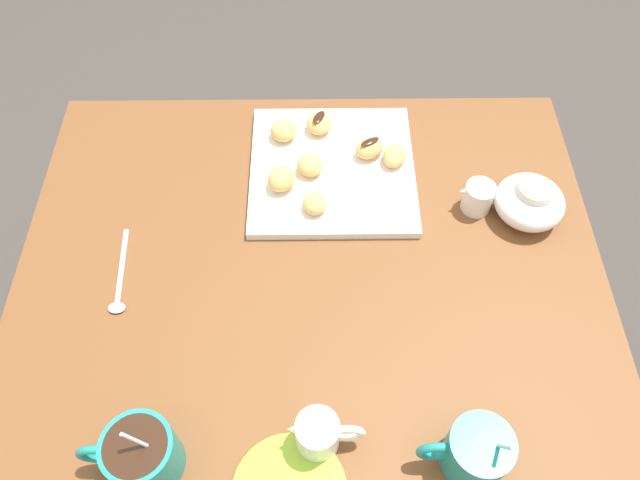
{
  "coord_description": "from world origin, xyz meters",
  "views": [
    {
      "loc": [
        -0.01,
        0.49,
        1.6
      ],
      "look_at": [
        -0.02,
        -0.07,
        0.77
      ],
      "focal_mm": 33.87,
      "sensor_mm": 36.0,
      "label": 1
    }
  ],
  "objects_px": {
    "dining_table": "(312,320)",
    "beignet_0": "(319,124)",
    "beignet_6": "(315,204)",
    "beignet_1": "(311,165)",
    "coffee_mug_teal_left": "(475,451)",
    "beignet_4": "(395,156)",
    "pastry_plate_square": "(332,170)",
    "beignet_5": "(282,179)",
    "chocolate_sauce_pitcher": "(479,196)",
    "beignet_2": "(369,149)",
    "cream_pitcher_white": "(319,434)",
    "coffee_mug_teal_right": "(141,454)",
    "beignet_3": "(283,131)",
    "ice_cream_bowl": "(530,200)"
  },
  "relations": [
    {
      "from": "pastry_plate_square",
      "to": "beignet_3",
      "type": "height_order",
      "value": "beignet_3"
    },
    {
      "from": "coffee_mug_teal_right",
      "to": "beignet_4",
      "type": "bearing_deg",
      "value": -125.36
    },
    {
      "from": "cream_pitcher_white",
      "to": "coffee_mug_teal_right",
      "type": "bearing_deg",
      "value": 6.53
    },
    {
      "from": "pastry_plate_square",
      "to": "beignet_1",
      "type": "height_order",
      "value": "beignet_1"
    },
    {
      "from": "beignet_3",
      "to": "beignet_5",
      "type": "height_order",
      "value": "beignet_5"
    },
    {
      "from": "beignet_6",
      "to": "beignet_5",
      "type": "bearing_deg",
      "value": -41.74
    },
    {
      "from": "pastry_plate_square",
      "to": "coffee_mug_teal_right",
      "type": "distance_m",
      "value": 0.58
    },
    {
      "from": "beignet_0",
      "to": "beignet_1",
      "type": "bearing_deg",
      "value": 81.18
    },
    {
      "from": "coffee_mug_teal_left",
      "to": "ice_cream_bowl",
      "type": "height_order",
      "value": "coffee_mug_teal_left"
    },
    {
      "from": "beignet_2",
      "to": "beignet_4",
      "type": "bearing_deg",
      "value": 160.4
    },
    {
      "from": "cream_pitcher_white",
      "to": "beignet_1",
      "type": "bearing_deg",
      "value": -88.72
    },
    {
      "from": "coffee_mug_teal_right",
      "to": "pastry_plate_square",
      "type": "bearing_deg",
      "value": -116.85
    },
    {
      "from": "chocolate_sauce_pitcher",
      "to": "beignet_0",
      "type": "bearing_deg",
      "value": -32.24
    },
    {
      "from": "ice_cream_bowl",
      "to": "beignet_6",
      "type": "relative_size",
      "value": 2.62
    },
    {
      "from": "cream_pitcher_white",
      "to": "beignet_5",
      "type": "bearing_deg",
      "value": -82.14
    },
    {
      "from": "pastry_plate_square",
      "to": "coffee_mug_teal_left",
      "type": "bearing_deg",
      "value": 108.86
    },
    {
      "from": "beignet_4",
      "to": "pastry_plate_square",
      "type": "bearing_deg",
      "value": 5.9
    },
    {
      "from": "beignet_0",
      "to": "beignet_5",
      "type": "bearing_deg",
      "value": 63.79
    },
    {
      "from": "beignet_4",
      "to": "beignet_6",
      "type": "distance_m",
      "value": 0.18
    },
    {
      "from": "dining_table",
      "to": "beignet_1",
      "type": "xyz_separation_m",
      "value": [
        -0.0,
        -0.22,
        0.17
      ]
    },
    {
      "from": "ice_cream_bowl",
      "to": "beignet_3",
      "type": "height_order",
      "value": "ice_cream_bowl"
    },
    {
      "from": "coffee_mug_teal_right",
      "to": "beignet_1",
      "type": "xyz_separation_m",
      "value": [
        -0.22,
        -0.51,
        -0.02
      ]
    },
    {
      "from": "beignet_6",
      "to": "dining_table",
      "type": "bearing_deg",
      "value": 86.78
    },
    {
      "from": "beignet_1",
      "to": "beignet_6",
      "type": "height_order",
      "value": "beignet_1"
    },
    {
      "from": "coffee_mug_teal_left",
      "to": "beignet_4",
      "type": "xyz_separation_m",
      "value": [
        0.06,
        -0.53,
        -0.02
      ]
    },
    {
      "from": "beignet_1",
      "to": "beignet_4",
      "type": "xyz_separation_m",
      "value": [
        -0.15,
        -0.02,
        -0.0
      ]
    },
    {
      "from": "coffee_mug_teal_left",
      "to": "beignet_3",
      "type": "relative_size",
      "value": 2.72
    },
    {
      "from": "pastry_plate_square",
      "to": "chocolate_sauce_pitcher",
      "type": "xyz_separation_m",
      "value": [
        -0.25,
        0.08,
        0.02
      ]
    },
    {
      "from": "pastry_plate_square",
      "to": "beignet_5",
      "type": "bearing_deg",
      "value": 25.59
    },
    {
      "from": "beignet_5",
      "to": "beignet_4",
      "type": "bearing_deg",
      "value": -164.89
    },
    {
      "from": "beignet_0",
      "to": "beignet_6",
      "type": "height_order",
      "value": "beignet_0"
    },
    {
      "from": "dining_table",
      "to": "beignet_0",
      "type": "xyz_separation_m",
      "value": [
        -0.02,
        -0.33,
        0.17
      ]
    },
    {
      "from": "cream_pitcher_white",
      "to": "beignet_5",
      "type": "relative_size",
      "value": 1.91
    },
    {
      "from": "ice_cream_bowl",
      "to": "beignet_3",
      "type": "xyz_separation_m",
      "value": [
        0.43,
        -0.17,
        -0.01
      ]
    },
    {
      "from": "pastry_plate_square",
      "to": "beignet_4",
      "type": "xyz_separation_m",
      "value": [
        -0.11,
        -0.01,
        0.02
      ]
    },
    {
      "from": "pastry_plate_square",
      "to": "beignet_2",
      "type": "bearing_deg",
      "value": -157.78
    },
    {
      "from": "dining_table",
      "to": "coffee_mug_teal_left",
      "type": "height_order",
      "value": "coffee_mug_teal_left"
    },
    {
      "from": "beignet_0",
      "to": "dining_table",
      "type": "bearing_deg",
      "value": 87.09
    },
    {
      "from": "cream_pitcher_white",
      "to": "beignet_0",
      "type": "relative_size",
      "value": 2.07
    },
    {
      "from": "ice_cream_bowl",
      "to": "beignet_6",
      "type": "height_order",
      "value": "ice_cream_bowl"
    },
    {
      "from": "coffee_mug_teal_left",
      "to": "ice_cream_bowl",
      "type": "xyz_separation_m",
      "value": [
        -0.16,
        -0.42,
        -0.01
      ]
    },
    {
      "from": "dining_table",
      "to": "beignet_0",
      "type": "distance_m",
      "value": 0.37
    },
    {
      "from": "cream_pitcher_white",
      "to": "beignet_2",
      "type": "bearing_deg",
      "value": -100.6
    },
    {
      "from": "pastry_plate_square",
      "to": "coffee_mug_teal_left",
      "type": "distance_m",
      "value": 0.55
    },
    {
      "from": "coffee_mug_teal_left",
      "to": "ice_cream_bowl",
      "type": "bearing_deg",
      "value": -110.89
    },
    {
      "from": "dining_table",
      "to": "beignet_0",
      "type": "height_order",
      "value": "beignet_0"
    },
    {
      "from": "dining_table",
      "to": "coffee_mug_teal_left",
      "type": "xyz_separation_m",
      "value": [
        -0.22,
        0.28,
        0.18
      ]
    },
    {
      "from": "beignet_2",
      "to": "beignet_5",
      "type": "height_order",
      "value": "beignet_5"
    },
    {
      "from": "dining_table",
      "to": "pastry_plate_square",
      "type": "relative_size",
      "value": 3.27
    },
    {
      "from": "coffee_mug_teal_left",
      "to": "beignet_4",
      "type": "distance_m",
      "value": 0.53
    }
  ]
}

